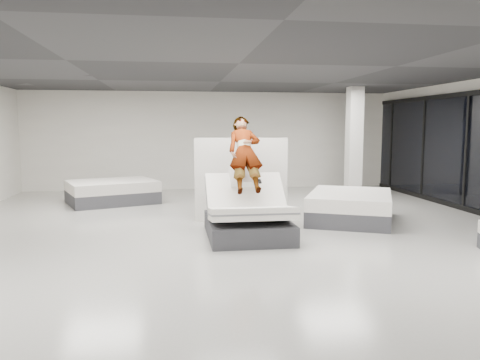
{
  "coord_description": "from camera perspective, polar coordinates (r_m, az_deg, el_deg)",
  "views": [
    {
      "loc": [
        -1.18,
        -8.53,
        2.07
      ],
      "look_at": [
        0.12,
        0.71,
        1.0
      ],
      "focal_mm": 35.0,
      "sensor_mm": 36.0,
      "label": 1
    }
  ],
  "objects": [
    {
      "name": "divider_panel",
      "position": [
        10.14,
        0.11,
        -0.01
      ],
      "size": [
        2.0,
        0.37,
        1.83
      ],
      "primitive_type": "cube",
      "rotation": [
        0.0,
        0.0,
        -0.14
      ],
      "color": "silver",
      "rests_on": "floor"
    },
    {
      "name": "flat_bed_right_far",
      "position": [
        10.6,
        13.28,
        -3.18
      ],
      "size": [
        2.49,
        2.77,
        0.62
      ],
      "color": "#333338",
      "rests_on": "floor"
    },
    {
      "name": "room",
      "position": [
        8.62,
        -0.11,
        3.42
      ],
      "size": [
        14.0,
        14.04,
        3.2
      ],
      "color": "#B5B2AB",
      "rests_on": "ground"
    },
    {
      "name": "hero_bed",
      "position": [
        8.8,
        0.95,
        -4.52
      ],
      "size": [
        1.52,
        2.0,
        1.26
      ],
      "color": "#333338",
      "rests_on": "floor"
    },
    {
      "name": "remote",
      "position": [
        8.71,
        2.41,
        -0.15
      ],
      "size": [
        0.05,
        0.14,
        0.08
      ],
      "primitive_type": "cube",
      "rotation": [
        0.35,
        0.0,
        0.0
      ],
      "color": "black",
      "rests_on": "person"
    },
    {
      "name": "flat_bed_left_far",
      "position": [
        13.14,
        -15.31,
        -1.4
      ],
      "size": [
        2.67,
        2.36,
        0.61
      ],
      "color": "#333338",
      "rests_on": "floor"
    },
    {
      "name": "person",
      "position": [
        9.0,
        0.63,
        1.51
      ],
      "size": [
        0.65,
        1.63,
        1.49
      ],
      "primitive_type": "imported",
      "rotation": [
        0.86,
        0.0,
        0.0
      ],
      "color": "slate",
      "rests_on": "hero_bed"
    },
    {
      "name": "column",
      "position": [
        14.03,
        13.72,
        4.45
      ],
      "size": [
        0.4,
        0.4,
        3.2
      ],
      "primitive_type": "cube",
      "color": "silver",
      "rests_on": "floor"
    }
  ]
}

